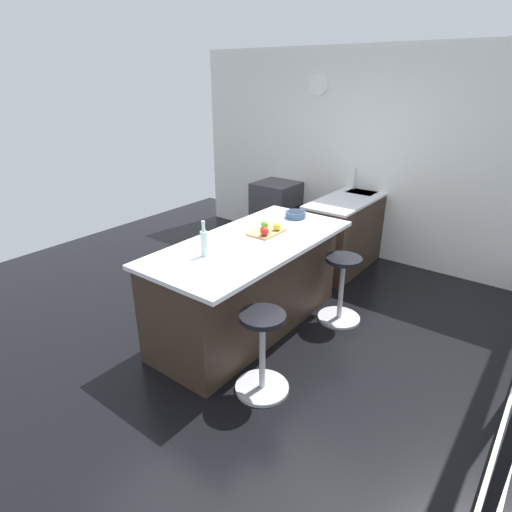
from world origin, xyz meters
name	(u,v)px	position (x,y,z in m)	size (l,w,h in m)	color
ground_plane	(226,326)	(0.00, 0.00, 0.00)	(7.02, 7.02, 0.00)	black
interior_partition_left	(354,155)	(-2.70, 0.00, 1.37)	(0.15, 5.08, 2.73)	silver
sink_cabinet	(354,227)	(-2.35, 0.25, 0.47)	(1.85, 0.60, 1.21)	#38281E
oven_range	(276,212)	(-2.35, -1.02, 0.45)	(0.60, 0.61, 0.90)	#38383D
kitchen_island	(248,284)	(-0.14, 0.18, 0.48)	(2.15, 1.00, 0.95)	#38281E
stool_by_window	(341,291)	(-0.82, 0.85, 0.33)	(0.44, 0.44, 0.71)	#B7B7BC
stool_middle	(262,355)	(0.54, 0.85, 0.33)	(0.44, 0.44, 0.71)	#B7B7BC
cutting_board	(267,232)	(-0.39, 0.21, 0.96)	(0.36, 0.24, 0.02)	tan
apple_green	(264,224)	(-0.45, 0.14, 1.00)	(0.07, 0.07, 0.07)	#609E2D
apple_yellow	(277,226)	(-0.47, 0.28, 1.01)	(0.08, 0.08, 0.08)	gold
apple_red	(264,232)	(-0.28, 0.27, 1.01)	(0.08, 0.08, 0.08)	red
water_bottle	(204,242)	(0.39, 0.13, 1.07)	(0.06, 0.06, 0.31)	silver
fruit_bowl	(296,214)	(-0.97, 0.18, 0.99)	(0.22, 0.22, 0.07)	#334C6B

